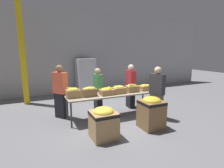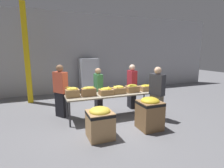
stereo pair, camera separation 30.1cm
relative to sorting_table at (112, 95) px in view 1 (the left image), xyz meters
The scene contains 17 objects.
ground_plane 0.72m from the sorting_table, ahead, with size 30.00×30.00×0.00m, color slate.
wall_back 4.19m from the sorting_table, 90.00° to the left, with size 16.00×0.08×4.00m.
sorting_table is the anchor object (origin of this frame).
banana_box_0 1.25m from the sorting_table, behind, with size 0.40×0.31×0.31m.
banana_box_1 0.79m from the sorting_table, behind, with size 0.43×0.29×0.29m.
banana_box_2 0.28m from the sorting_table, 165.58° to the right, with size 0.43×0.35×0.24m.
banana_box_3 0.28m from the sorting_table, ahead, with size 0.41×0.31×0.25m.
banana_box_4 0.74m from the sorting_table, ahead, with size 0.41×0.30×0.28m.
banana_box_5 1.25m from the sorting_table, ahead, with size 0.40×0.30×0.22m.
volunteer_0 0.68m from the sorting_table, 112.80° to the left, with size 0.22×0.42×1.55m.
volunteer_1 1.40m from the sorting_table, 30.00° to the right, with size 0.35×0.49×1.65m.
volunteer_2 1.65m from the sorting_table, 157.65° to the left, with size 0.46×0.50×1.70m.
volunteer_3 1.21m from the sorting_table, 30.77° to the left, with size 0.24×0.45×1.63m.
donation_bin_0 1.47m from the sorting_table, 123.08° to the right, with size 0.61×0.61×0.79m.
donation_bin_1 1.38m from the sorting_table, 62.24° to the right, with size 0.60×0.60×0.89m.
support_pillar 4.01m from the sorting_table, 132.81° to the left, with size 0.20×0.20×4.00m.
pallet_stack_0 3.42m from the sorting_table, 88.55° to the left, with size 0.93×0.93×1.76m.
Camera 1 is at (-2.25, -4.94, 2.10)m, focal length 28.00 mm.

